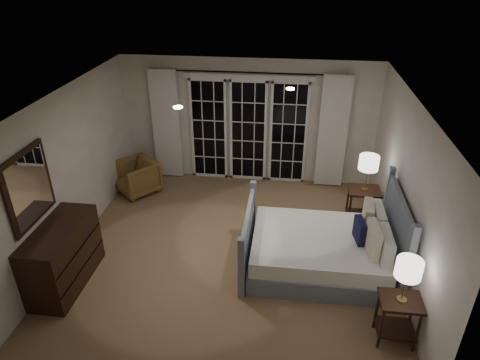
# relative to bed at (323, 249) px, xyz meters

# --- Properties ---
(floor) EXTENTS (5.00, 5.00, 0.00)m
(floor) POSITION_rel_bed_xyz_m (-1.42, 0.25, -0.32)
(floor) COLOR olive
(floor) RESTS_ON ground
(ceiling) EXTENTS (5.00, 5.00, 0.00)m
(ceiling) POSITION_rel_bed_xyz_m (-1.42, 0.25, 2.18)
(ceiling) COLOR silver
(ceiling) RESTS_ON wall_back
(wall_left) EXTENTS (0.02, 5.00, 2.50)m
(wall_left) POSITION_rel_bed_xyz_m (-3.92, 0.25, 0.93)
(wall_left) COLOR white
(wall_left) RESTS_ON floor
(wall_right) EXTENTS (0.02, 5.00, 2.50)m
(wall_right) POSITION_rel_bed_xyz_m (1.08, 0.25, 0.93)
(wall_right) COLOR white
(wall_right) RESTS_ON floor
(wall_back) EXTENTS (5.00, 0.02, 2.50)m
(wall_back) POSITION_rel_bed_xyz_m (-1.42, 2.75, 0.93)
(wall_back) COLOR white
(wall_back) RESTS_ON floor
(wall_front) EXTENTS (5.00, 0.02, 2.50)m
(wall_front) POSITION_rel_bed_xyz_m (-1.42, -2.25, 0.93)
(wall_front) COLOR white
(wall_front) RESTS_ON floor
(french_doors) EXTENTS (2.50, 0.04, 2.20)m
(french_doors) POSITION_rel_bed_xyz_m (-1.42, 2.71, 0.77)
(french_doors) COLOR black
(french_doors) RESTS_ON wall_back
(curtain_rod) EXTENTS (3.50, 0.03, 0.03)m
(curtain_rod) POSITION_rel_bed_xyz_m (-1.42, 2.65, 1.93)
(curtain_rod) COLOR black
(curtain_rod) RESTS_ON wall_back
(curtain_left) EXTENTS (0.55, 0.10, 2.25)m
(curtain_left) POSITION_rel_bed_xyz_m (-3.07, 2.63, 0.83)
(curtain_left) COLOR silver
(curtain_left) RESTS_ON curtain_rod
(curtain_right) EXTENTS (0.55, 0.10, 2.25)m
(curtain_right) POSITION_rel_bed_xyz_m (0.23, 2.63, 0.83)
(curtain_right) COLOR silver
(curtain_right) RESTS_ON curtain_rod
(downlight_a) EXTENTS (0.12, 0.12, 0.01)m
(downlight_a) POSITION_rel_bed_xyz_m (-0.62, 0.85, 2.17)
(downlight_a) COLOR white
(downlight_a) RESTS_ON ceiling
(downlight_b) EXTENTS (0.12, 0.12, 0.01)m
(downlight_b) POSITION_rel_bed_xyz_m (-2.02, -0.15, 2.17)
(downlight_b) COLOR white
(downlight_b) RESTS_ON ceiling
(bed) EXTENTS (2.17, 1.56, 1.26)m
(bed) POSITION_rel_bed_xyz_m (0.00, 0.00, 0.00)
(bed) COLOR slate
(bed) RESTS_ON floor
(nightstand_left) EXTENTS (0.49, 0.39, 0.64)m
(nightstand_left) POSITION_rel_bed_xyz_m (0.83, -1.28, 0.10)
(nightstand_left) COLOR black
(nightstand_left) RESTS_ON floor
(nightstand_right) EXTENTS (0.54, 0.43, 0.70)m
(nightstand_right) POSITION_rel_bed_xyz_m (0.72, 1.24, 0.14)
(nightstand_right) COLOR black
(nightstand_right) RESTS_ON floor
(lamp_left) EXTENTS (0.30, 0.30, 0.58)m
(lamp_left) POSITION_rel_bed_xyz_m (0.83, -1.28, 0.78)
(lamp_left) COLOR #AE8845
(lamp_left) RESTS_ON nightstand_left
(lamp_right) EXTENTS (0.32, 0.32, 0.62)m
(lamp_right) POSITION_rel_bed_xyz_m (0.72, 1.24, 0.87)
(lamp_right) COLOR #AE8845
(lamp_right) RESTS_ON nightstand_right
(armchair) EXTENTS (1.02, 1.02, 0.67)m
(armchair) POSITION_rel_bed_xyz_m (-3.52, 1.86, 0.01)
(armchair) COLOR brown
(armchair) RESTS_ON floor
(dresser) EXTENTS (0.56, 1.32, 0.94)m
(dresser) POSITION_rel_bed_xyz_m (-3.65, -0.81, 0.15)
(dresser) COLOR black
(dresser) RESTS_ON floor
(mirror) EXTENTS (0.05, 0.85, 1.00)m
(mirror) POSITION_rel_bed_xyz_m (-3.88, -0.81, 1.23)
(mirror) COLOR black
(mirror) RESTS_ON wall_left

